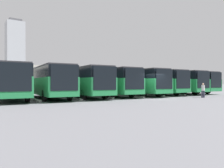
{
  "coord_description": "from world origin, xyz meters",
  "views": [
    {
      "loc": [
        15.74,
        15.96,
        1.55
      ],
      "look_at": [
        1.18,
        -5.72,
        1.45
      ],
      "focal_mm": 35.0,
      "sensor_mm": 36.0,
      "label": 1
    }
  ],
  "objects_px": {
    "bus_1": "(170,82)",
    "bus_5": "(81,81)",
    "bus_2": "(151,82)",
    "bus_6": "(48,81)",
    "bus_0": "(183,82)",
    "pedestrian": "(203,90)",
    "bus_4": "(107,81)",
    "bus_3": "(133,81)",
    "bus_7": "(9,81)"
  },
  "relations": [
    {
      "from": "bus_2",
      "to": "pedestrian",
      "type": "relative_size",
      "value": 7.59
    },
    {
      "from": "bus_3",
      "to": "bus_5",
      "type": "xyz_separation_m",
      "value": [
        7.06,
        -0.27,
        0.0
      ]
    },
    {
      "from": "bus_4",
      "to": "pedestrian",
      "type": "distance_m",
      "value": 10.66
    },
    {
      "from": "bus_1",
      "to": "bus_7",
      "type": "relative_size",
      "value": 1.0
    },
    {
      "from": "bus_7",
      "to": "bus_3",
      "type": "bearing_deg",
      "value": -178.63
    },
    {
      "from": "bus_5",
      "to": "pedestrian",
      "type": "height_order",
      "value": "bus_5"
    },
    {
      "from": "bus_4",
      "to": "bus_7",
      "type": "bearing_deg",
      "value": 2.89
    },
    {
      "from": "bus_1",
      "to": "bus_7",
      "type": "height_order",
      "value": "same"
    },
    {
      "from": "bus_1",
      "to": "pedestrian",
      "type": "relative_size",
      "value": 7.59
    },
    {
      "from": "bus_6",
      "to": "pedestrian",
      "type": "bearing_deg",
      "value": 155.18
    },
    {
      "from": "bus_2",
      "to": "bus_3",
      "type": "relative_size",
      "value": 1.0
    },
    {
      "from": "bus_0",
      "to": "bus_3",
      "type": "xyz_separation_m",
      "value": [
        10.59,
        0.64,
        0.0
      ]
    },
    {
      "from": "bus_3",
      "to": "pedestrian",
      "type": "height_order",
      "value": "bus_3"
    },
    {
      "from": "bus_0",
      "to": "bus_6",
      "type": "bearing_deg",
      "value": 5.11
    },
    {
      "from": "bus_6",
      "to": "bus_7",
      "type": "height_order",
      "value": "same"
    },
    {
      "from": "bus_2",
      "to": "bus_5",
      "type": "relative_size",
      "value": 1.0
    },
    {
      "from": "bus_5",
      "to": "pedestrian",
      "type": "relative_size",
      "value": 7.59
    },
    {
      "from": "bus_4",
      "to": "bus_6",
      "type": "height_order",
      "value": "same"
    },
    {
      "from": "bus_1",
      "to": "bus_4",
      "type": "xyz_separation_m",
      "value": [
        10.59,
        -0.32,
        0.0
      ]
    },
    {
      "from": "bus_3",
      "to": "bus_4",
      "type": "height_order",
      "value": "same"
    },
    {
      "from": "bus_2",
      "to": "bus_5",
      "type": "distance_m",
      "value": 10.59
    },
    {
      "from": "bus_1",
      "to": "bus_4",
      "type": "height_order",
      "value": "same"
    },
    {
      "from": "bus_4",
      "to": "bus_7",
      "type": "height_order",
      "value": "same"
    },
    {
      "from": "bus_3",
      "to": "pedestrian",
      "type": "distance_m",
      "value": 8.3
    },
    {
      "from": "bus_5",
      "to": "pedestrian",
      "type": "xyz_separation_m",
      "value": [
        -10.54,
        7.74,
        -0.93
      ]
    },
    {
      "from": "bus_3",
      "to": "bus_6",
      "type": "distance_m",
      "value": 10.6
    },
    {
      "from": "pedestrian",
      "to": "bus_7",
      "type": "bearing_deg",
      "value": -136.96
    },
    {
      "from": "bus_7",
      "to": "bus_2",
      "type": "bearing_deg",
      "value": -176.68
    },
    {
      "from": "bus_1",
      "to": "bus_7",
      "type": "bearing_deg",
      "value": 3.05
    },
    {
      "from": "bus_3",
      "to": "pedestrian",
      "type": "relative_size",
      "value": 7.59
    },
    {
      "from": "bus_6",
      "to": "bus_5",
      "type": "bearing_deg",
      "value": -180.0
    },
    {
      "from": "bus_6",
      "to": "bus_7",
      "type": "bearing_deg",
      "value": 0.01
    },
    {
      "from": "bus_5",
      "to": "bus_6",
      "type": "distance_m",
      "value": 3.54
    },
    {
      "from": "bus_0",
      "to": "bus_4",
      "type": "relative_size",
      "value": 1.0
    },
    {
      "from": "bus_1",
      "to": "bus_5",
      "type": "distance_m",
      "value": 14.12
    },
    {
      "from": "bus_2",
      "to": "bus_6",
      "type": "bearing_deg",
      "value": 4.15
    },
    {
      "from": "bus_6",
      "to": "bus_0",
      "type": "bearing_deg",
      "value": -174.89
    },
    {
      "from": "bus_2",
      "to": "pedestrian",
      "type": "xyz_separation_m",
      "value": [
        0.04,
        7.85,
        -0.93
      ]
    },
    {
      "from": "bus_7",
      "to": "bus_0",
      "type": "bearing_deg",
      "value": -175.62
    },
    {
      "from": "bus_2",
      "to": "bus_0",
      "type": "bearing_deg",
      "value": -172.97
    },
    {
      "from": "bus_0",
      "to": "bus_6",
      "type": "height_order",
      "value": "same"
    },
    {
      "from": "bus_1",
      "to": "bus_6",
      "type": "relative_size",
      "value": 1.0
    },
    {
      "from": "bus_2",
      "to": "bus_6",
      "type": "distance_m",
      "value": 14.12
    },
    {
      "from": "bus_3",
      "to": "bus_6",
      "type": "bearing_deg",
      "value": 1.83
    },
    {
      "from": "bus_0",
      "to": "bus_2",
      "type": "bearing_deg",
      "value": 7.03
    },
    {
      "from": "bus_0",
      "to": "bus_5",
      "type": "xyz_separation_m",
      "value": [
        17.64,
        0.37,
        0.0
      ]
    },
    {
      "from": "bus_1",
      "to": "bus_5",
      "type": "bearing_deg",
      "value": 4.58
    },
    {
      "from": "bus_3",
      "to": "bus_4",
      "type": "xyz_separation_m",
      "value": [
        3.53,
        -0.5,
        0.0
      ]
    },
    {
      "from": "bus_1",
      "to": "bus_7",
      "type": "xyz_separation_m",
      "value": [
        21.17,
        -0.69,
        0.0
      ]
    },
    {
      "from": "bus_2",
      "to": "bus_5",
      "type": "height_order",
      "value": "same"
    }
  ]
}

